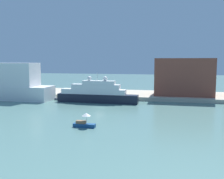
{
  "coord_description": "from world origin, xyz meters",
  "views": [
    {
      "loc": [
        21.08,
        -74.99,
        14.51
      ],
      "look_at": [
        2.63,
        6.0,
        5.12
      ],
      "focal_mm": 40.73,
      "sensor_mm": 36.0,
      "label": 1
    }
  ],
  "objects_px": {
    "large_yacht": "(96,94)",
    "parked_car": "(87,91)",
    "mooring_bollard": "(108,95)",
    "work_barge": "(60,99)",
    "small_motorboat": "(84,122)",
    "person_figure": "(95,93)",
    "harbor_building": "(184,77)"
  },
  "relations": [
    {
      "from": "large_yacht",
      "to": "parked_car",
      "type": "bearing_deg",
      "value": 119.75
    },
    {
      "from": "harbor_building",
      "to": "parked_car",
      "type": "distance_m",
      "value": 39.11
    },
    {
      "from": "small_motorboat",
      "to": "parked_car",
      "type": "xyz_separation_m",
      "value": [
        -15.36,
        47.51,
        0.8
      ]
    },
    {
      "from": "harbor_building",
      "to": "large_yacht",
      "type": "bearing_deg",
      "value": -151.76
    },
    {
      "from": "person_figure",
      "to": "work_barge",
      "type": "bearing_deg",
      "value": -153.08
    },
    {
      "from": "large_yacht",
      "to": "small_motorboat",
      "type": "xyz_separation_m",
      "value": [
        6.85,
        -32.61,
        -1.89
      ]
    },
    {
      "from": "harbor_building",
      "to": "person_figure",
      "type": "distance_m",
      "value": 34.68
    },
    {
      "from": "large_yacht",
      "to": "person_figure",
      "type": "relative_size",
      "value": 18.13
    },
    {
      "from": "work_barge",
      "to": "mooring_bollard",
      "type": "xyz_separation_m",
      "value": [
        17.14,
        5.23,
        1.38
      ]
    },
    {
      "from": "harbor_building",
      "to": "person_figure",
      "type": "bearing_deg",
      "value": -167.13
    },
    {
      "from": "small_motorboat",
      "to": "harbor_building",
      "type": "relative_size",
      "value": 0.23
    },
    {
      "from": "small_motorboat",
      "to": "parked_car",
      "type": "height_order",
      "value": "small_motorboat"
    },
    {
      "from": "small_motorboat",
      "to": "work_barge",
      "type": "height_order",
      "value": "small_motorboat"
    },
    {
      "from": "work_barge",
      "to": "mooring_bollard",
      "type": "bearing_deg",
      "value": 16.98
    },
    {
      "from": "parked_car",
      "to": "mooring_bollard",
      "type": "height_order",
      "value": "parked_car"
    },
    {
      "from": "harbor_building",
      "to": "mooring_bollard",
      "type": "relative_size",
      "value": 32.09
    },
    {
      "from": "parked_car",
      "to": "mooring_bollard",
      "type": "distance_m",
      "value": 12.92
    },
    {
      "from": "large_yacht",
      "to": "parked_car",
      "type": "height_order",
      "value": "large_yacht"
    },
    {
      "from": "work_barge",
      "to": "parked_car",
      "type": "distance_m",
      "value": 13.87
    },
    {
      "from": "work_barge",
      "to": "person_figure",
      "type": "xyz_separation_m",
      "value": [
        11.6,
        5.89,
        1.77
      ]
    },
    {
      "from": "small_motorboat",
      "to": "mooring_bollard",
      "type": "xyz_separation_m",
      "value": [
        -4.51,
        40.49,
        0.51
      ]
    },
    {
      "from": "small_motorboat",
      "to": "mooring_bollard",
      "type": "bearing_deg",
      "value": 96.36
    },
    {
      "from": "parked_car",
      "to": "mooring_bollard",
      "type": "relative_size",
      "value": 6.55
    },
    {
      "from": "parked_car",
      "to": "person_figure",
      "type": "distance_m",
      "value": 8.29
    },
    {
      "from": "work_barge",
      "to": "small_motorboat",
      "type": "bearing_deg",
      "value": -58.44
    },
    {
      "from": "work_barge",
      "to": "harbor_building",
      "type": "xyz_separation_m",
      "value": [
        44.85,
        13.49,
        8.09
      ]
    },
    {
      "from": "work_barge",
      "to": "parked_car",
      "type": "bearing_deg",
      "value": 62.81
    },
    {
      "from": "parked_car",
      "to": "person_figure",
      "type": "height_order",
      "value": "person_figure"
    },
    {
      "from": "large_yacht",
      "to": "small_motorboat",
      "type": "bearing_deg",
      "value": -78.14
    },
    {
      "from": "large_yacht",
      "to": "harbor_building",
      "type": "height_order",
      "value": "harbor_building"
    },
    {
      "from": "parked_car",
      "to": "large_yacht",
      "type": "bearing_deg",
      "value": -60.25
    },
    {
      "from": "work_barge",
      "to": "person_figure",
      "type": "bearing_deg",
      "value": 26.92
    }
  ]
}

